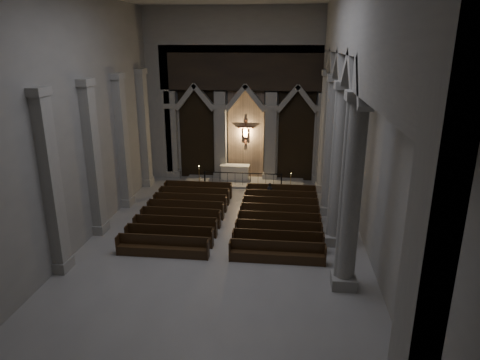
{
  "coord_description": "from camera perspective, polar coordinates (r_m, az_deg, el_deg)",
  "views": [
    {
      "loc": [
        2.97,
        -18.46,
        9.7
      ],
      "look_at": [
        0.57,
        3.0,
        2.7
      ],
      "focal_mm": 32.0,
      "sensor_mm": 36.0,
      "label": 1
    }
  ],
  "objects": [
    {
      "name": "candle_stand_right",
      "position": [
        29.41,
        6.75,
        -0.74
      ],
      "size": [
        0.21,
        0.21,
        1.23
      ],
      "color": "#B18736",
      "rests_on": "ground"
    },
    {
      "name": "room",
      "position": [
        18.81,
        -2.79,
        11.53
      ],
      "size": [
        24.0,
        24.1,
        12.0
      ],
      "color": "#9B9993",
      "rests_on": "ground"
    },
    {
      "name": "candle_stand_left",
      "position": [
        30.21,
        -5.45,
        -0.05
      ],
      "size": [
        0.25,
        0.25,
        1.48
      ],
      "color": "#B18736",
      "rests_on": "ground"
    },
    {
      "name": "left_pilasters",
      "position": [
        24.7,
        -17.02,
        3.6
      ],
      "size": [
        0.6,
        13.0,
        8.03
      ],
      "color": "#9E9B93",
      "rests_on": "ground"
    },
    {
      "name": "pews",
      "position": [
        23.95,
        -1.25,
        -5.1
      ],
      "size": [
        9.83,
        8.71,
        0.99
      ],
      "color": "black",
      "rests_on": "ground"
    },
    {
      "name": "altar_rail",
      "position": [
        29.73,
        0.36,
        0.36
      ],
      "size": [
        5.46,
        0.09,
        1.07
      ],
      "color": "black",
      "rests_on": "ground"
    },
    {
      "name": "altar",
      "position": [
        31.05,
        -0.68,
        1.07
      ],
      "size": [
        2.1,
        0.84,
        1.06
      ],
      "color": "silver",
      "rests_on": "sanctuary_step"
    },
    {
      "name": "sanctuary_wall",
      "position": [
        30.29,
        0.75,
        12.11
      ],
      "size": [
        14.0,
        0.77,
        12.0
      ],
      "color": "#9E9B93",
      "rests_on": "ground"
    },
    {
      "name": "worshipper",
      "position": [
        27.2,
        3.97,
        -1.63
      ],
      "size": [
        0.52,
        0.43,
        1.21
      ],
      "primitive_type": "imported",
      "rotation": [
        0.0,
        0.0,
        -0.39
      ],
      "color": "black",
      "rests_on": "ground"
    },
    {
      "name": "sanctuary_step",
      "position": [
        30.75,
        0.53,
        -0.29
      ],
      "size": [
        8.5,
        2.6,
        0.15
      ],
      "primitive_type": "cube",
      "color": "#9E9B93",
      "rests_on": "ground"
    },
    {
      "name": "right_arcade",
      "position": [
        20.03,
        13.93,
        12.08
      ],
      "size": [
        1.0,
        24.0,
        12.0
      ],
      "color": "#9E9B93",
      "rests_on": "ground"
    }
  ]
}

